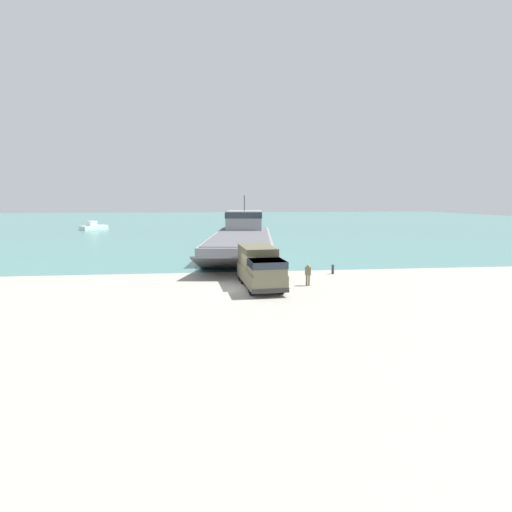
{
  "coord_description": "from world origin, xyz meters",
  "views": [
    {
      "loc": [
        -1.71,
        -29.03,
        6.5
      ],
      "look_at": [
        2.06,
        4.62,
        1.73
      ],
      "focal_mm": 28.0,
      "sensor_mm": 36.0,
      "label": 1
    }
  ],
  "objects": [
    {
      "name": "soldier_on_ramp",
      "position": [
        5.56,
        0.22,
        0.98
      ],
      "size": [
        0.5,
        0.38,
        1.69
      ],
      "rotation": [
        0.0,
        0.0,
        4.37
      ],
      "color": "#6B664C",
      "rests_on": "ground_plane"
    },
    {
      "name": "moored_boat_a",
      "position": [
        -27.5,
        62.17,
        0.65
      ],
      "size": [
        5.53,
        5.85,
        1.96
      ],
      "rotation": [
        0.0,
        0.0,
        5.56
      ],
      "color": "white",
      "rests_on": "ground_plane"
    },
    {
      "name": "landing_craft",
      "position": [
        2.57,
        25.96,
        1.69
      ],
      "size": [
        11.32,
        36.43,
        7.23
      ],
      "rotation": [
        0.0,
        0.0,
        -0.12
      ],
      "color": "gray",
      "rests_on": "ground_plane"
    },
    {
      "name": "ground_plane",
      "position": [
        0.0,
        0.0,
        0.0
      ],
      "size": [
        240.0,
        240.0,
        0.0
      ],
      "primitive_type": "plane",
      "color": "#9E998E"
    },
    {
      "name": "military_truck",
      "position": [
        1.86,
        0.05,
        1.53
      ],
      "size": [
        3.05,
        7.18,
        2.98
      ],
      "rotation": [
        0.0,
        0.0,
        -1.49
      ],
      "color": "#6B664C",
      "rests_on": "ground_plane"
    },
    {
      "name": "mooring_bollard",
      "position": [
        8.93,
        4.77,
        0.47
      ],
      "size": [
        0.27,
        0.27,
        0.86
      ],
      "color": "#333338",
      "rests_on": "ground_plane"
    },
    {
      "name": "water_surface",
      "position": [
        0.0,
        96.73,
        0.0
      ],
      "size": [
        240.0,
        180.0,
        0.01
      ],
      "primitive_type": "cube",
      "color": "#477F7A",
      "rests_on": "ground_plane"
    }
  ]
}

